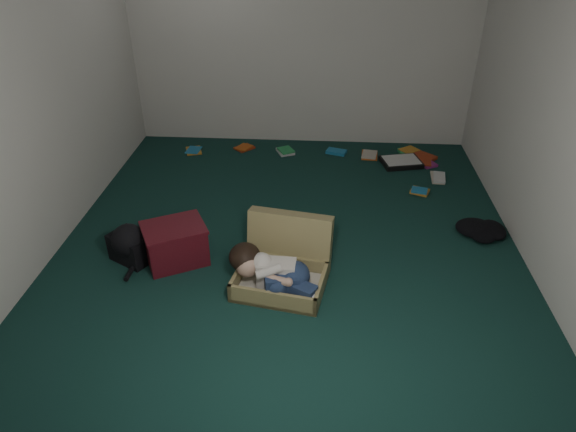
# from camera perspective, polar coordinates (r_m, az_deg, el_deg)

# --- Properties ---
(floor) EXTENTS (4.50, 4.50, 0.00)m
(floor) POSITION_cam_1_polar(r_m,az_deg,el_deg) (4.59, 0.13, -2.74)
(floor) COLOR #11312B
(floor) RESTS_ON ground
(wall_back) EXTENTS (4.50, 0.00, 4.50)m
(wall_back) POSITION_cam_1_polar(r_m,az_deg,el_deg) (6.17, 1.60, 19.56)
(wall_back) COLOR white
(wall_back) RESTS_ON ground
(wall_front) EXTENTS (4.50, 0.00, 4.50)m
(wall_front) POSITION_cam_1_polar(r_m,az_deg,el_deg) (2.02, -4.08, -8.31)
(wall_front) COLOR white
(wall_front) RESTS_ON ground
(wall_left) EXTENTS (0.00, 4.50, 4.50)m
(wall_left) POSITION_cam_1_polar(r_m,az_deg,el_deg) (4.58, -26.30, 12.07)
(wall_left) COLOR white
(wall_left) RESTS_ON ground
(wall_right) EXTENTS (0.00, 4.50, 4.50)m
(wall_right) POSITION_cam_1_polar(r_m,az_deg,el_deg) (4.36, 27.91, 10.79)
(wall_right) COLOR white
(wall_right) RESTS_ON ground
(suitcase) EXTENTS (0.79, 0.78, 0.50)m
(suitcase) POSITION_cam_1_polar(r_m,az_deg,el_deg) (4.06, -0.43, -5.30)
(suitcase) COLOR #988953
(suitcase) RESTS_ON floor
(person) EXTENTS (0.71, 0.45, 0.31)m
(person) POSITION_cam_1_polar(r_m,az_deg,el_deg) (3.92, -1.74, -6.17)
(person) COLOR silver
(person) RESTS_ON suitcase
(maroon_bin) EXTENTS (0.62, 0.57, 0.34)m
(maroon_bin) POSITION_cam_1_polar(r_m,az_deg,el_deg) (4.35, -12.40, -3.01)
(maroon_bin) COLOR #511019
(maroon_bin) RESTS_ON floor
(backpack) EXTENTS (0.54, 0.51, 0.26)m
(backpack) POSITION_cam_1_polar(r_m,az_deg,el_deg) (4.49, -16.99, -3.24)
(backpack) COLOR black
(backpack) RESTS_ON floor
(clothing_pile) EXTENTS (0.42, 0.36, 0.13)m
(clothing_pile) POSITION_cam_1_polar(r_m,az_deg,el_deg) (4.90, 20.51, -1.63)
(clothing_pile) COLOR black
(clothing_pile) RESTS_ON floor
(paper_tray) EXTENTS (0.50, 0.42, 0.06)m
(paper_tray) POSITION_cam_1_polar(r_m,az_deg,el_deg) (6.06, 12.46, 5.88)
(paper_tray) COLOR black
(paper_tray) RESTS_ON floor
(book_scatter) EXTENTS (3.03, 1.25, 0.02)m
(book_scatter) POSITION_cam_1_polar(r_m,az_deg,el_deg) (6.08, 7.12, 6.27)
(book_scatter) COLOR orange
(book_scatter) RESTS_ON floor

